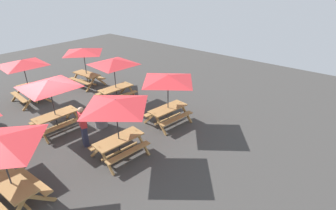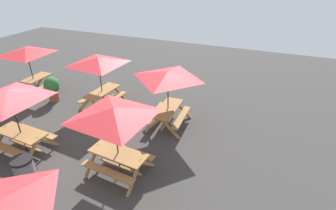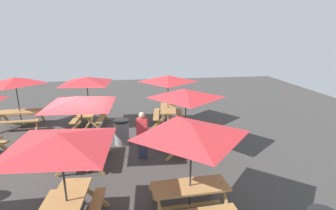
{
  "view_description": "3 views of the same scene",
  "coord_description": "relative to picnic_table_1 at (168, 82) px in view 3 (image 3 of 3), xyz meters",
  "views": [
    {
      "loc": [
        10.04,
        -4.84,
        5.96
      ],
      "look_at": [
        3.49,
        3.17,
        0.9
      ],
      "focal_mm": 28.0,
      "sensor_mm": 36.0,
      "label": 1
    },
    {
      "loc": [
        5.04,
        7.02,
        5.78
      ],
      "look_at": [
        -3.21,
        3.63,
        0.9
      ],
      "focal_mm": 28.0,
      "sensor_mm": 36.0,
      "label": 2
    },
    {
      "loc": [
        1.77,
        -8.52,
        4.25
      ],
      "look_at": [
        3.49,
        3.17,
        0.9
      ],
      "focal_mm": 28.0,
      "sensor_mm": 36.0,
      "label": 3
    }
  ],
  "objects": [
    {
      "name": "picnic_table_4",
      "position": [
        -0.43,
        -6.44,
        0.0
      ],
      "size": [
        2.1,
        2.1,
        2.34
      ],
      "rotation": [
        0.0,
        0.0,
        0.05
      ],
      "color": "#A87A44",
      "rests_on": "ground"
    },
    {
      "name": "picnic_table_1",
      "position": [
        0.0,
        0.0,
        0.0
      ],
      "size": [
        2.26,
        2.26,
        2.34
      ],
      "rotation": [
        0.0,
        0.0,
        1.43
      ],
      "color": "#A87A44",
      "rests_on": "ground"
    },
    {
      "name": "picnic_table_5",
      "position": [
        -3.29,
        -3.49,
        0.0
      ],
      "size": [
        2.82,
        2.82,
        2.34
      ],
      "rotation": [
        0.0,
        0.0,
        1.51
      ],
      "color": "#A87A44",
      "rests_on": "ground"
    },
    {
      "name": "picnic_table_7",
      "position": [
        -3.62,
        0.1,
        0.0
      ],
      "size": [
        2.82,
        2.82,
        2.34
      ],
      "rotation": [
        0.0,
        0.0,
        1.48
      ],
      "color": "#A87A44",
      "rests_on": "ground"
    },
    {
      "name": "picnic_table_2",
      "position": [
        -6.7,
        0.46,
        0.0
      ],
      "size": [
        2.09,
        2.09,
        2.34
      ],
      "rotation": [
        0.0,
        0.0,
        0.04
      ],
      "color": "#A87A44",
      "rests_on": "ground"
    },
    {
      "name": "trash_bin_gray",
      "position": [
        -2.12,
        -2.08,
        -1.49
      ],
      "size": [
        0.59,
        0.59,
        0.98
      ],
      "color": "gray",
      "rests_on": "ground"
    },
    {
      "name": "picnic_table_6",
      "position": [
        0.19,
        -3.02,
        0.0
      ],
      "size": [
        2.21,
        2.21,
        2.34
      ],
      "rotation": [
        0.0,
        0.0,
        1.46
      ],
      "color": "#A87A44",
      "rests_on": "ground"
    },
    {
      "name": "ground_plane",
      "position": [
        -3.49,
        -3.17,
        -1.99
      ],
      "size": [
        30.25,
        30.25,
        0.0
      ],
      "primitive_type": "plane",
      "color": "#3D3A38",
      "rests_on": "ground"
    },
    {
      "name": "picnic_table_8",
      "position": [
        -3.16,
        -6.61,
        0.0
      ],
      "size": [
        2.82,
        2.82,
        2.34
      ],
      "rotation": [
        0.0,
        0.0,
        1.5
      ],
      "color": "#A87A44",
      "rests_on": "ground"
    },
    {
      "name": "person_standing",
      "position": [
        -1.38,
        -3.41,
        -1.1
      ],
      "size": [
        0.41,
        0.32,
        1.67
      ],
      "rotation": [
        0.0,
        0.0,
        5.96
      ],
      "color": "#2D334C",
      "rests_on": "ground"
    }
  ]
}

